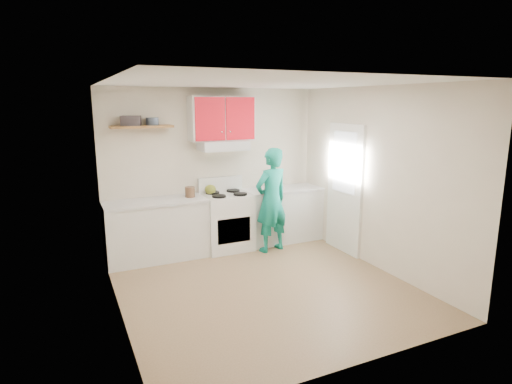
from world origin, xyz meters
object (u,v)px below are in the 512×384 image
crock (190,193)px  person (271,200)px  tin (152,121)px  kettle (210,189)px  stove (227,222)px

crock → person: person is taller
tin → crock: tin is taller
kettle → person: size_ratio=0.11×
stove → crock: bearing=176.2°
stove → crock: size_ratio=5.01×
tin → person: (1.71, -0.56, -1.25)m
tin → crock: size_ratio=1.02×
stove → crock: (-0.59, 0.04, 0.53)m
tin → kettle: bearing=-3.8°
kettle → crock: crock is taller
stove → tin: tin is taller
tin → crock: bearing=-15.0°
tin → kettle: (0.86, -0.06, -1.10)m
kettle → crock: 0.37m
stove → person: bearing=-31.5°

